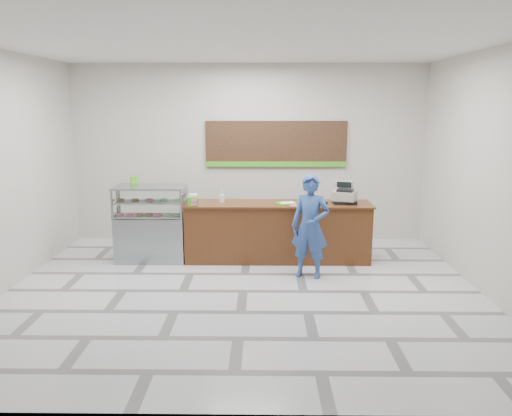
{
  "coord_description": "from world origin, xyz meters",
  "views": [
    {
      "loc": [
        0.28,
        -6.97,
        2.7
      ],
      "look_at": [
        0.18,
        0.9,
        1.07
      ],
      "focal_mm": 35.0,
      "sensor_mm": 36.0,
      "label": 1
    }
  ],
  "objects_px": {
    "serving_tray": "(287,203)",
    "customer": "(310,226)",
    "sales_counter": "(277,232)",
    "cash_register": "(344,195)",
    "display_case": "(152,222)"
  },
  "relations": [
    {
      "from": "serving_tray",
      "to": "customer",
      "type": "bearing_deg",
      "value": -88.99
    },
    {
      "from": "serving_tray",
      "to": "customer",
      "type": "distance_m",
      "value": 0.9
    },
    {
      "from": "sales_counter",
      "to": "display_case",
      "type": "height_order",
      "value": "display_case"
    },
    {
      "from": "sales_counter",
      "to": "display_case",
      "type": "distance_m",
      "value": 2.23
    },
    {
      "from": "cash_register",
      "to": "serving_tray",
      "type": "xyz_separation_m",
      "value": [
        -1.0,
        -0.09,
        -0.13
      ]
    },
    {
      "from": "cash_register",
      "to": "sales_counter",
      "type": "bearing_deg",
      "value": -158.34
    },
    {
      "from": "customer",
      "to": "sales_counter",
      "type": "bearing_deg",
      "value": 137.74
    },
    {
      "from": "sales_counter",
      "to": "customer",
      "type": "height_order",
      "value": "customer"
    },
    {
      "from": "display_case",
      "to": "sales_counter",
      "type": "bearing_deg",
      "value": 0.01
    },
    {
      "from": "sales_counter",
      "to": "customer",
      "type": "distance_m",
      "value": 1.04
    },
    {
      "from": "display_case",
      "to": "serving_tray",
      "type": "relative_size",
      "value": 3.32
    },
    {
      "from": "cash_register",
      "to": "display_case",
      "type": "bearing_deg",
      "value": -159.24
    },
    {
      "from": "cash_register",
      "to": "customer",
      "type": "height_order",
      "value": "customer"
    },
    {
      "from": "customer",
      "to": "serving_tray",
      "type": "bearing_deg",
      "value": 130.89
    },
    {
      "from": "sales_counter",
      "to": "display_case",
      "type": "relative_size",
      "value": 2.45
    }
  ]
}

